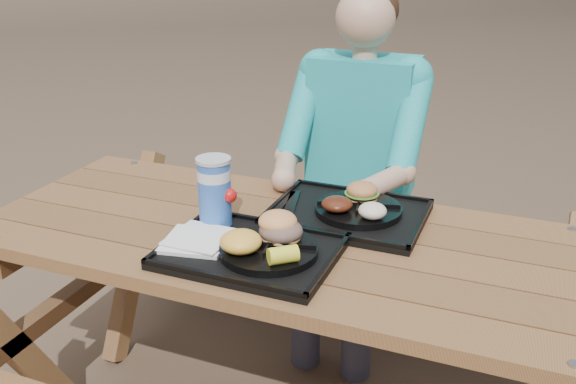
% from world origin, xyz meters
% --- Properties ---
extents(picnic_table, '(1.80, 1.49, 0.75)m').
position_xyz_m(picnic_table, '(0.00, 0.00, 0.38)').
color(picnic_table, '#999999').
rests_on(picnic_table, ground).
extents(tray_near, '(0.45, 0.35, 0.02)m').
position_xyz_m(tray_near, '(-0.04, -0.16, 0.76)').
color(tray_near, black).
rests_on(tray_near, picnic_table).
extents(tray_far, '(0.45, 0.35, 0.02)m').
position_xyz_m(tray_far, '(0.12, 0.17, 0.76)').
color(tray_far, black).
rests_on(tray_far, picnic_table).
extents(plate_near, '(0.26, 0.26, 0.02)m').
position_xyz_m(plate_near, '(0.01, -0.16, 0.78)').
color(plate_near, black).
rests_on(plate_near, tray_near).
extents(plate_far, '(0.26, 0.26, 0.02)m').
position_xyz_m(plate_far, '(0.15, 0.18, 0.78)').
color(plate_far, black).
rests_on(plate_far, tray_far).
extents(napkin_stack, '(0.20, 0.20, 0.02)m').
position_xyz_m(napkin_stack, '(-0.19, -0.18, 0.78)').
color(napkin_stack, white).
rests_on(napkin_stack, tray_near).
extents(soda_cup, '(0.09, 0.09, 0.19)m').
position_xyz_m(soda_cup, '(-0.20, -0.05, 0.86)').
color(soda_cup, '#174CB2').
rests_on(soda_cup, tray_near).
extents(condiment_bbq, '(0.05, 0.05, 0.03)m').
position_xyz_m(condiment_bbq, '(-0.05, -0.03, 0.78)').
color(condiment_bbq, black).
rests_on(condiment_bbq, tray_near).
extents(condiment_mustard, '(0.05, 0.05, 0.03)m').
position_xyz_m(condiment_mustard, '(0.01, -0.03, 0.78)').
color(condiment_mustard, yellow).
rests_on(condiment_mustard, tray_near).
extents(sandwich, '(0.11, 0.11, 0.11)m').
position_xyz_m(sandwich, '(0.02, -0.11, 0.85)').
color(sandwich, '#F79D57').
rests_on(sandwich, plate_near).
extents(mac_cheese, '(0.11, 0.11, 0.05)m').
position_xyz_m(mac_cheese, '(-0.04, -0.21, 0.82)').
color(mac_cheese, yellow).
rests_on(mac_cheese, plate_near).
extents(corn_cob, '(0.10, 0.10, 0.04)m').
position_xyz_m(corn_cob, '(0.08, -0.23, 0.81)').
color(corn_cob, '#FFFA35').
rests_on(corn_cob, plate_near).
extents(cutlery_far, '(0.07, 0.18, 0.01)m').
position_xyz_m(cutlery_far, '(-0.05, 0.17, 0.77)').
color(cutlery_far, black).
rests_on(cutlery_far, tray_far).
extents(burger, '(0.10, 0.10, 0.09)m').
position_xyz_m(burger, '(0.15, 0.23, 0.83)').
color(burger, '#C37744').
rests_on(burger, plate_far).
extents(baked_beans, '(0.09, 0.09, 0.04)m').
position_xyz_m(baked_beans, '(0.10, 0.12, 0.81)').
color(baked_beans, '#532010').
rests_on(baked_beans, plate_far).
extents(potato_salad, '(0.08, 0.08, 0.05)m').
position_xyz_m(potato_salad, '(0.21, 0.11, 0.81)').
color(potato_salad, white).
rests_on(potato_salad, plate_far).
extents(diner, '(0.48, 0.84, 1.28)m').
position_xyz_m(diner, '(0.01, 0.71, 0.64)').
color(diner, teal).
rests_on(diner, ground).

